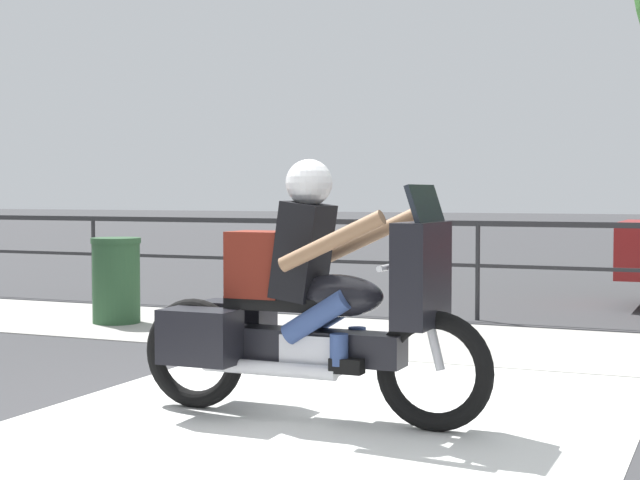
{
  "coord_description": "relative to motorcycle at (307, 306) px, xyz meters",
  "views": [
    {
      "loc": [
        2.63,
        -5.5,
        1.41
      ],
      "look_at": [
        0.06,
        0.51,
        1.09
      ],
      "focal_mm": 55.0,
      "sensor_mm": 36.0,
      "label": 1
    }
  ],
  "objects": [
    {
      "name": "trash_bin",
      "position": [
        -3.67,
        3.23,
        -0.24
      ],
      "size": [
        0.53,
        0.53,
        0.92
      ],
      "color": "#284C2D",
      "rests_on": "ground"
    },
    {
      "name": "fence_railing",
      "position": [
        -0.18,
        5.04,
        0.16
      ],
      "size": [
        36.0,
        0.05,
        1.1
      ],
      "color": "#232326",
      "rests_on": "ground"
    },
    {
      "name": "sidewalk_band",
      "position": [
        -0.18,
        3.39,
        -0.7
      ],
      "size": [
        44.0,
        2.4,
        0.01
      ],
      "primitive_type": "cube",
      "color": "#A8A59E",
      "rests_on": "ground"
    },
    {
      "name": "crosswalk_band",
      "position": [
        0.13,
        -0.21,
        -0.7
      ],
      "size": [
        3.64,
        6.0,
        0.01
      ],
      "primitive_type": "cube",
      "color": "silver",
      "rests_on": "ground"
    },
    {
      "name": "motorcycle",
      "position": [
        0.0,
        0.0,
        0.0
      ],
      "size": [
        2.34,
        0.76,
        1.61
      ],
      "rotation": [
        0.0,
        0.0,
        0.08
      ],
      "color": "black",
      "rests_on": "ground"
    },
    {
      "name": "ground_plane",
      "position": [
        -0.18,
        -0.01,
        -0.71
      ],
      "size": [
        120.0,
        120.0,
        0.0
      ],
      "primitive_type": "plane",
      "color": "#38383A"
    }
  ]
}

